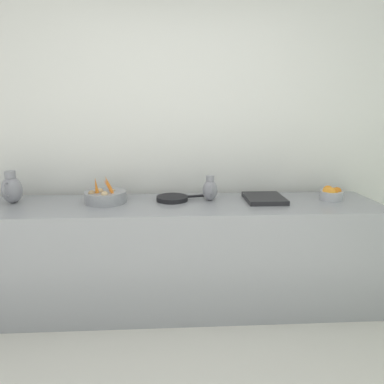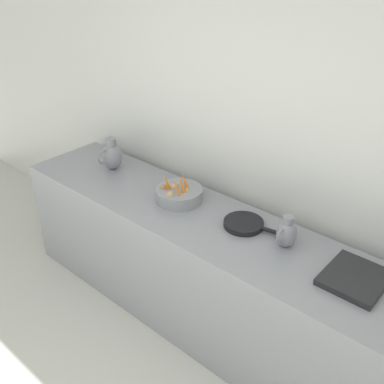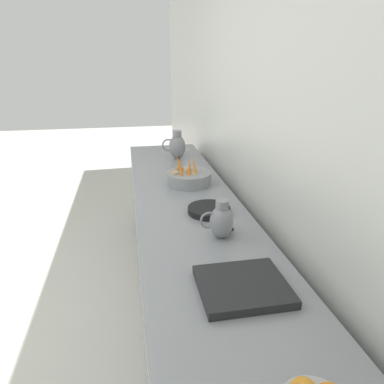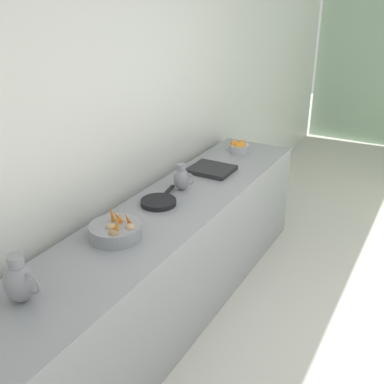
{
  "view_description": "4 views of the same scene",
  "coord_description": "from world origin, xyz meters",
  "px_view_note": "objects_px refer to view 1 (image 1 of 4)",
  "views": [
    {
      "loc": [
        0.97,
        -0.04,
        1.54
      ],
      "look_at": [
        -1.42,
        0.08,
        0.97
      ],
      "focal_mm": 31.07,
      "sensor_mm": 36.0,
      "label": 1
    },
    {
      "loc": [
        0.35,
        1.22,
        2.41
      ],
      "look_at": [
        -1.48,
        -0.38,
        1.04
      ],
      "focal_mm": 41.76,
      "sensor_mm": 36.0,
      "label": 2
    },
    {
      "loc": [
        -1.17,
        1.73,
        1.7
      ],
      "look_at": [
        -1.48,
        0.05,
        1.04
      ],
      "focal_mm": 32.24,
      "sensor_mm": 36.0,
      "label": 3
    },
    {
      "loc": [
        0.05,
        -2.54,
        2.29
      ],
      "look_at": [
        -1.41,
        0.06,
        0.95
      ],
      "focal_mm": 44.07,
      "sensor_mm": 36.0,
      "label": 4
    }
  ],
  "objects_px": {
    "orange_bowl": "(331,194)",
    "metal_pitcher_short": "(210,189)",
    "vegetable_colander": "(106,196)",
    "metal_pitcher_tall": "(12,189)",
    "skillet_on_counter": "(173,198)"
  },
  "relations": [
    {
      "from": "orange_bowl",
      "to": "metal_pitcher_short",
      "type": "xyz_separation_m",
      "value": [
        -0.03,
        -0.98,
        0.04
      ]
    },
    {
      "from": "vegetable_colander",
      "to": "metal_pitcher_tall",
      "type": "bearing_deg",
      "value": -91.59
    },
    {
      "from": "orange_bowl",
      "to": "skillet_on_counter",
      "type": "distance_m",
      "value": 1.28
    },
    {
      "from": "orange_bowl",
      "to": "metal_pitcher_short",
      "type": "relative_size",
      "value": 0.88
    },
    {
      "from": "metal_pitcher_short",
      "to": "vegetable_colander",
      "type": "bearing_deg",
      "value": -88.66
    },
    {
      "from": "metal_pitcher_tall",
      "to": "metal_pitcher_short",
      "type": "xyz_separation_m",
      "value": [
        0.0,
        1.54,
        -0.02
      ]
    },
    {
      "from": "metal_pitcher_tall",
      "to": "metal_pitcher_short",
      "type": "relative_size",
      "value": 1.26
    },
    {
      "from": "metal_pitcher_short",
      "to": "skillet_on_counter",
      "type": "bearing_deg",
      "value": -92.33
    },
    {
      "from": "vegetable_colander",
      "to": "metal_pitcher_short",
      "type": "distance_m",
      "value": 0.82
    },
    {
      "from": "orange_bowl",
      "to": "metal_pitcher_tall",
      "type": "height_order",
      "value": "metal_pitcher_tall"
    },
    {
      "from": "metal_pitcher_short",
      "to": "skillet_on_counter",
      "type": "height_order",
      "value": "metal_pitcher_short"
    },
    {
      "from": "orange_bowl",
      "to": "skillet_on_counter",
      "type": "bearing_deg",
      "value": -91.95
    },
    {
      "from": "orange_bowl",
      "to": "metal_pitcher_short",
      "type": "distance_m",
      "value": 0.98
    },
    {
      "from": "vegetable_colander",
      "to": "skillet_on_counter",
      "type": "xyz_separation_m",
      "value": [
        -0.03,
        0.52,
        -0.03
      ]
    },
    {
      "from": "vegetable_colander",
      "to": "metal_pitcher_short",
      "type": "height_order",
      "value": "vegetable_colander"
    }
  ]
}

